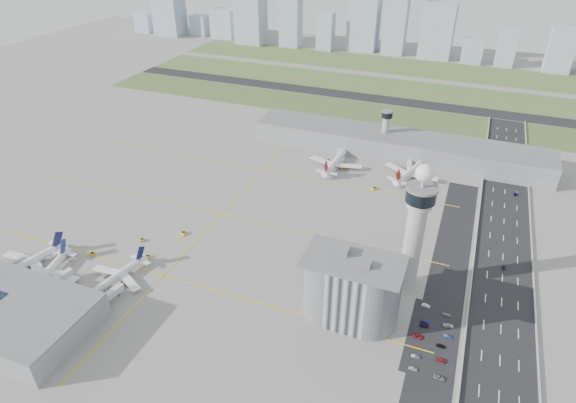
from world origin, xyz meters
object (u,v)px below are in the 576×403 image
at_px(admin_building, 351,289).
at_px(car_lot_11, 447,315).
at_px(car_lot_9, 448,336).
at_px(car_hw_1, 504,267).
at_px(car_lot_2, 418,336).
at_px(car_lot_6, 439,378).
at_px(airplane_near_b, 44,271).
at_px(airplane_far_a, 336,158).
at_px(car_lot_0, 413,369).
at_px(secondary_tower, 386,128).
at_px(car_lot_5, 426,306).
at_px(airplane_far_b, 412,167).
at_px(tug_2, 148,257).
at_px(tug_1, 142,240).
at_px(tug_3, 183,233).
at_px(car_lot_10, 448,326).
at_px(tug_5, 374,188).
at_px(car_lot_1, 415,356).
at_px(jet_bridge_near_1, 47,289).
at_px(airplane_near_c, 115,273).
at_px(car_hw_4, 495,151).
at_px(airplane_near_a, 23,260).
at_px(car_hw_2, 515,194).
at_px(car_lot_7, 441,360).
at_px(car_lot_3, 424,326).
at_px(tug_0, 92,254).
at_px(jet_bridge_far_0, 340,152).
at_px(car_lot_4, 425,322).
at_px(car_lot_8, 441,346).
at_px(control_tower, 416,224).
at_px(jet_bridge_near_2, 98,306).
at_px(jet_bridge_far_1, 409,163).

distance_m(admin_building, car_lot_11, 45.78).
bearing_deg(car_lot_9, car_hw_1, -24.58).
xyz_separation_m(car_lot_2, car_lot_6, (10.87, -18.20, 0.03)).
xyz_separation_m(airplane_near_b, car_hw_1, (206.16, 92.23, -5.05)).
distance_m(airplane_far_a, car_lot_0, 175.11).
bearing_deg(secondary_tower, car_lot_5, -71.00).
xyz_separation_m(airplane_far_b, tug_2, (-111.31, -141.03, -5.51)).
relative_size(tug_1, tug_3, 0.89).
xyz_separation_m(airplane_far_b, car_lot_10, (38.14, -132.66, -5.73)).
relative_size(tug_5, car_lot_1, 0.88).
bearing_deg(airplane_near_b, jet_bridge_near_1, 34.78).
height_order(airplane_near_c, car_lot_9, airplane_near_c).
relative_size(admin_building, car_hw_4, 12.04).
distance_m(airplane_near_a, car_hw_2, 283.80).
relative_size(tug_2, car_lot_7, 0.72).
bearing_deg(car_lot_2, tug_3, 83.31).
bearing_deg(car_hw_4, car_lot_3, -102.33).
height_order(tug_0, tug_1, tug_0).
height_order(car_lot_0, car_hw_2, car_lot_0).
height_order(jet_bridge_far_0, car_lot_3, jet_bridge_far_0).
xyz_separation_m(car_lot_1, car_lot_5, (-0.27, 30.99, 0.06)).
bearing_deg(admin_building, car_lot_4, 13.18).
height_order(car_lot_6, car_hw_2, car_lot_6).
relative_size(tug_5, car_lot_11, 0.79).
height_order(jet_bridge_far_0, car_lot_5, jet_bridge_far_0).
height_order(airplane_near_a, car_hw_1, airplane_near_a).
height_order(jet_bridge_far_0, tug_0, jet_bridge_far_0).
xyz_separation_m(airplane_far_a, car_lot_5, (78.82, -118.63, -5.70)).
distance_m(car_lot_11, car_hw_2, 127.78).
relative_size(airplane_near_c, car_lot_2, 8.68).
distance_m(jet_bridge_near_1, car_hw_1, 221.84).
bearing_deg(airplane_near_b, airplane_far_a, 137.58).
relative_size(tug_2, car_lot_10, 0.65).
bearing_deg(airplane_near_a, car_lot_11, 117.48).
relative_size(airplane_near_a, airplane_near_b, 1.07).
bearing_deg(airplane_near_c, tug_3, -179.16).
xyz_separation_m(tug_1, car_lot_8, (159.48, -15.66, -0.21)).
xyz_separation_m(tug_5, car_hw_2, (84.22, 26.18, -0.30)).
bearing_deg(jet_bridge_near_1, car_lot_9, -66.73).
bearing_deg(car_lot_10, car_hw_4, -10.56).
distance_m(control_tower, jet_bridge_far_0, 145.99).
distance_m(jet_bridge_near_1, car_hw_4, 306.98).
distance_m(airplane_far_a, car_lot_1, 169.34).
bearing_deg(control_tower, car_lot_11, -35.08).
relative_size(jet_bridge_near_2, tug_3, 4.45).
xyz_separation_m(car_lot_9, car_lot_11, (-1.74, 12.92, 0.00)).
height_order(tug_1, car_lot_2, tug_1).
xyz_separation_m(tug_1, car_hw_4, (174.78, 189.70, -0.22)).
bearing_deg(car_lot_11, admin_building, 108.64).
xyz_separation_m(airplane_near_c, jet_bridge_far_1, (110.47, 174.16, -2.32)).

